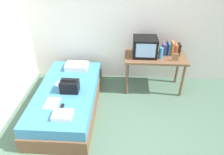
{
  "coord_description": "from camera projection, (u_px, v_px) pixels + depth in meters",
  "views": [
    {
      "loc": [
        -0.02,
        -2.15,
        2.57
      ],
      "look_at": [
        -0.21,
        1.01,
        0.56
      ],
      "focal_mm": 34.6,
      "sensor_mm": 36.0,
      "label": 1
    }
  ],
  "objects": [
    {
      "name": "bed",
      "position": [
        68.0,
        99.0,
        3.79
      ],
      "size": [
        1.0,
        2.0,
        0.44
      ],
      "color": "brown",
      "rests_on": "ground"
    },
    {
      "name": "water_bottle",
      "position": [
        161.0,
        53.0,
        3.96
      ],
      "size": [
        0.07,
        0.07,
        0.21
      ],
      "primitive_type": "cylinder",
      "color": "#3399DB",
      "rests_on": "desk"
    },
    {
      "name": "desk",
      "position": [
        155.0,
        60.0,
        4.13
      ],
      "size": [
        1.16,
        0.6,
        0.72
      ],
      "color": "brown",
      "rests_on": "ground"
    },
    {
      "name": "book_row",
      "position": [
        171.0,
        49.0,
        4.1
      ],
      "size": [
        0.33,
        0.17,
        0.25
      ],
      "color": "#7A3D89",
      "rests_on": "desk"
    },
    {
      "name": "pillow",
      "position": [
        77.0,
        66.0,
        4.22
      ],
      "size": [
        0.43,
        0.3,
        0.1
      ],
      "primitive_type": "cube",
      "color": "silver",
      "rests_on": "bed"
    },
    {
      "name": "tv",
      "position": [
        145.0,
        47.0,
        4.01
      ],
      "size": [
        0.44,
        0.39,
        0.36
      ],
      "color": "black",
      "rests_on": "desk"
    },
    {
      "name": "ground_plane",
      "position": [
        122.0,
        146.0,
        3.19
      ],
      "size": [
        8.0,
        8.0,
        0.0
      ],
      "primitive_type": "plane",
      "color": "#4C6B56"
    },
    {
      "name": "magazine",
      "position": [
        52.0,
        103.0,
        3.34
      ],
      "size": [
        0.21,
        0.29,
        0.01
      ],
      "primitive_type": "cube",
      "color": "white",
      "rests_on": "bed"
    },
    {
      "name": "remote_dark",
      "position": [
        62.0,
        107.0,
        3.24
      ],
      "size": [
        0.04,
        0.16,
        0.02
      ],
      "primitive_type": "cube",
      "color": "black",
      "rests_on": "bed"
    },
    {
      "name": "remote_silver",
      "position": [
        57.0,
        84.0,
        3.78
      ],
      "size": [
        0.04,
        0.14,
        0.02
      ],
      "primitive_type": "cube",
      "color": "#B7B7BC",
      "rests_on": "bed"
    },
    {
      "name": "handbag",
      "position": [
        70.0,
        86.0,
        3.55
      ],
      "size": [
        0.3,
        0.2,
        0.23
      ],
      "color": "black",
      "rests_on": "bed"
    },
    {
      "name": "picture_frame",
      "position": [
        176.0,
        57.0,
        3.9
      ],
      "size": [
        0.11,
        0.02,
        0.14
      ],
      "primitive_type": "cube",
      "color": "olive",
      "rests_on": "desk"
    },
    {
      "name": "folded_towel",
      "position": [
        63.0,
        115.0,
        3.07
      ],
      "size": [
        0.28,
        0.22,
        0.07
      ],
      "primitive_type": "cube",
      "color": "white",
      "rests_on": "bed"
    },
    {
      "name": "wall_back",
      "position": [
        126.0,
        18.0,
        4.18
      ],
      "size": [
        5.2,
        0.1,
        2.6
      ],
      "primitive_type": "cube",
      "color": "silver",
      "rests_on": "ground"
    }
  ]
}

